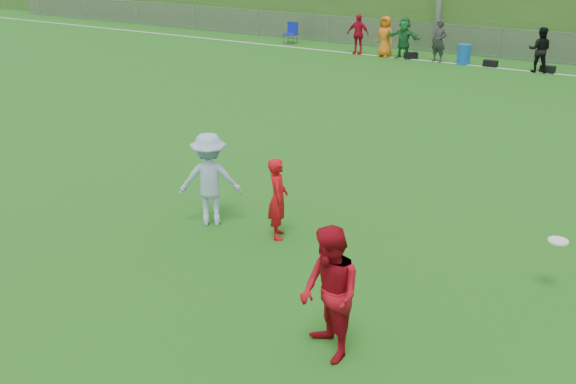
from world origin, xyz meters
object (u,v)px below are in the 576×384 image
Objects in this scene: player_red_left at (278,198)px; player_blue at (210,179)px; player_red_center at (330,294)px; frisbee at (558,241)px; recycling_bin at (464,54)px.

player_blue is at bearing 64.46° from player_red_left.
frisbee is (2.28, 3.12, -0.05)m from player_red_center.
recycling_bin is at bearing 139.59° from player_red_center.
frisbee is 0.37× the size of recycling_bin.
player_red_left is 3.54m from player_red_center.
player_red_center is 3.87m from frisbee.
frisbee reaches higher than recycling_bin.
player_red_left is at bearing 153.66° from player_blue.
player_blue reaches higher than player_red_left.
player_red_center is 20.09m from recycling_bin.
player_red_center is 6.14× the size of frisbee.
player_red_center reaches higher than recycling_bin.
player_red_center reaches higher than frisbee.
player_red_left is 0.82× the size of player_red_center.
recycling_bin is (-3.70, 19.74, -0.52)m from player_red_center.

